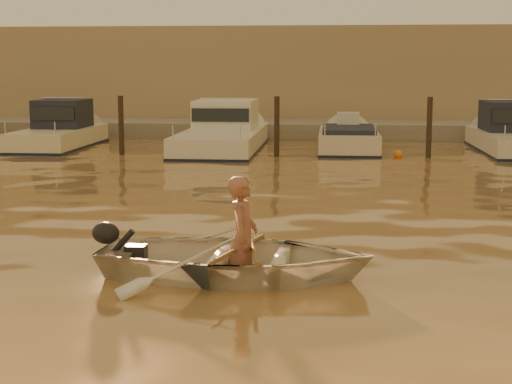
# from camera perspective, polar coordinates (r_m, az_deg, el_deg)

# --- Properties ---
(ground_plane) EXTENTS (160.00, 160.00, 0.00)m
(ground_plane) POSITION_cam_1_polar(r_m,az_deg,el_deg) (12.70, -1.90, -4.42)
(ground_plane) COLOR #99663D
(ground_plane) RESTS_ON ground
(dinghy) EXTENTS (4.06, 3.02, 0.81)m
(dinghy) POSITION_cam_1_polar(r_m,az_deg,el_deg) (11.19, -1.47, -4.78)
(dinghy) COLOR silver
(dinghy) RESTS_ON ground_plane
(person) EXTENTS (0.46, 0.66, 1.76)m
(person) POSITION_cam_1_polar(r_m,az_deg,el_deg) (11.11, -0.96, -3.33)
(person) COLOR #9C604E
(person) RESTS_ON dinghy
(outboard_motor) EXTENTS (0.92, 0.45, 0.70)m
(outboard_motor) POSITION_cam_1_polar(r_m,az_deg,el_deg) (11.55, -8.82, -4.47)
(outboard_motor) COLOR black
(outboard_motor) RESTS_ON dinghy
(oar_port) EXTENTS (0.37, 2.09, 0.13)m
(oar_port) POSITION_cam_1_polar(r_m,az_deg,el_deg) (11.12, -0.20, -4.15)
(oar_port) COLOR olive
(oar_port) RESTS_ON dinghy
(oar_starboard) EXTENTS (0.55, 2.06, 0.13)m
(oar_starboard) POSITION_cam_1_polar(r_m,az_deg,el_deg) (11.15, -1.22, -4.11)
(oar_starboard) COLOR brown
(oar_starboard) RESTS_ON dinghy
(moored_boat_1) EXTENTS (2.16, 6.47, 1.75)m
(moored_boat_1) POSITION_cam_1_polar(r_m,az_deg,el_deg) (30.09, -14.20, 4.36)
(moored_boat_1) COLOR beige
(moored_boat_1) RESTS_ON ground_plane
(moored_boat_2) EXTENTS (2.69, 8.86, 1.75)m
(moored_boat_2) POSITION_cam_1_polar(r_m,az_deg,el_deg) (28.61, -2.40, 4.40)
(moored_boat_2) COLOR silver
(moored_boat_2) RESTS_ON ground_plane
(moored_boat_3) EXTENTS (2.06, 5.95, 0.95)m
(moored_boat_3) POSITION_cam_1_polar(r_m,az_deg,el_deg) (28.39, 6.72, 3.50)
(moored_boat_3) COLOR beige
(moored_boat_3) RESTS_ON ground_plane
(moored_boat_4) EXTENTS (2.24, 6.91, 1.75)m
(moored_boat_4) POSITION_cam_1_polar(r_m,az_deg,el_deg) (29.05, 18.15, 4.03)
(moored_boat_4) COLOR beige
(moored_boat_4) RESTS_ON ground_plane
(piling_1) EXTENTS (0.18, 0.18, 2.20)m
(piling_1) POSITION_cam_1_polar(r_m,az_deg,el_deg) (27.08, -9.78, 4.59)
(piling_1) COLOR #2D2319
(piling_1) RESTS_ON ground_plane
(piling_2) EXTENTS (0.18, 0.18, 2.20)m
(piling_2) POSITION_cam_1_polar(r_m,az_deg,el_deg) (26.19, 1.52, 4.57)
(piling_2) COLOR #2D2319
(piling_2) RESTS_ON ground_plane
(piling_3) EXTENTS (0.18, 0.18, 2.20)m
(piling_3) POSITION_cam_1_polar(r_m,az_deg,el_deg) (26.33, 12.47, 4.38)
(piling_3) COLOR #2D2319
(piling_3) RESTS_ON ground_plane
(fender_b) EXTENTS (0.30, 0.30, 0.30)m
(fender_b) POSITION_cam_1_polar(r_m,az_deg,el_deg) (27.51, -14.16, 2.84)
(fender_b) COLOR orange
(fender_b) RESTS_ON ground_plane
(fender_c) EXTENTS (0.30, 0.30, 0.30)m
(fender_c) POSITION_cam_1_polar(r_m,az_deg,el_deg) (25.11, -3.14, 2.53)
(fender_c) COLOR silver
(fender_c) RESTS_ON ground_plane
(fender_d) EXTENTS (0.30, 0.30, 0.30)m
(fender_d) POSITION_cam_1_polar(r_m,az_deg,el_deg) (26.35, 10.31, 2.71)
(fender_d) COLOR orange
(fender_d) RESTS_ON ground_plane
(quay) EXTENTS (52.00, 4.00, 1.00)m
(quay) POSITION_cam_1_polar(r_m,az_deg,el_deg) (33.90, 2.75, 4.33)
(quay) COLOR gray
(quay) RESTS_ON ground_plane
(waterfront_building) EXTENTS (46.00, 7.00, 4.80)m
(waterfront_building) POSITION_cam_1_polar(r_m,az_deg,el_deg) (39.29, 3.17, 8.26)
(waterfront_building) COLOR #9E8466
(waterfront_building) RESTS_ON quay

